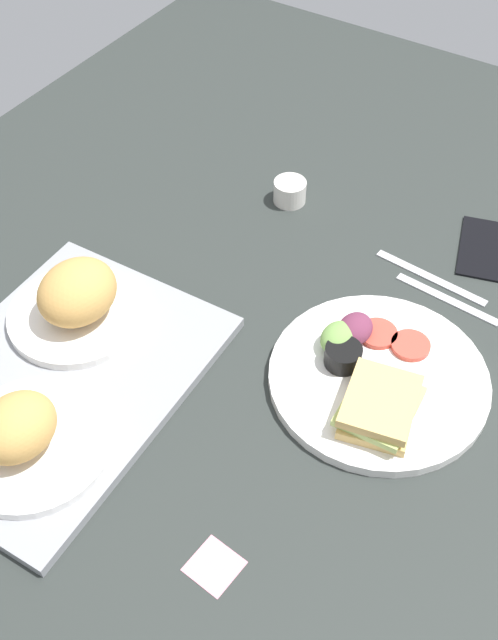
{
  "coord_description": "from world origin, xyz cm",
  "views": [
    {
      "loc": [
        -59.79,
        -36.12,
        85.23
      ],
      "look_at": [
        2.0,
        3.0,
        4.0
      ],
      "focal_mm": 43.09,
      "sensor_mm": 36.0,
      "label": 1
    }
  ],
  "objects_px": {
    "bread_plate_far": "(77,300)",
    "serving_tray": "(58,381)",
    "cell_phone": "(482,247)",
    "sticky_note": "(214,566)",
    "espresso_cup": "(290,192)",
    "fork": "(447,299)",
    "bread_plate_near": "(24,435)",
    "plate_with_salad": "(374,377)",
    "knife": "(431,277)"
  },
  "relations": [
    {
      "from": "cell_phone",
      "to": "sticky_note",
      "type": "bearing_deg",
      "value": 158.04
    },
    {
      "from": "plate_with_salad",
      "to": "bread_plate_near",
      "type": "bearing_deg",
      "value": 136.52
    },
    {
      "from": "bread_plate_near",
      "to": "cell_phone",
      "type": "relative_size",
      "value": 1.44
    },
    {
      "from": "fork",
      "to": "knife",
      "type": "height_order",
      "value": "same"
    },
    {
      "from": "knife",
      "to": "sticky_note",
      "type": "relative_size",
      "value": 3.39
    },
    {
      "from": "serving_tray",
      "to": "espresso_cup",
      "type": "xyz_separation_m",
      "value": [
        0.52,
        -0.07,
        0.01
      ]
    },
    {
      "from": "serving_tray",
      "to": "plate_with_salad",
      "type": "bearing_deg",
      "value": -57.5
    },
    {
      "from": "serving_tray",
      "to": "cell_phone",
      "type": "height_order",
      "value": "serving_tray"
    },
    {
      "from": "bread_plate_far",
      "to": "cell_phone",
      "type": "relative_size",
      "value": 1.39
    },
    {
      "from": "sticky_note",
      "to": "bread_plate_near",
      "type": "bearing_deg",
      "value": 90.28
    },
    {
      "from": "knife",
      "to": "cell_phone",
      "type": "relative_size",
      "value": 1.32
    },
    {
      "from": "serving_tray",
      "to": "fork",
      "type": "height_order",
      "value": "serving_tray"
    },
    {
      "from": "serving_tray",
      "to": "cell_phone",
      "type": "xyz_separation_m",
      "value": [
        0.58,
        -0.4,
        -0.0
      ]
    },
    {
      "from": "bread_plate_near",
      "to": "plate_with_salad",
      "type": "distance_m",
      "value": 0.47
    },
    {
      "from": "knife",
      "to": "cell_phone",
      "type": "bearing_deg",
      "value": -107.34
    },
    {
      "from": "bread_plate_far",
      "to": "sticky_note",
      "type": "distance_m",
      "value": 0.43
    },
    {
      "from": "bread_plate_far",
      "to": "sticky_note",
      "type": "height_order",
      "value": "bread_plate_far"
    },
    {
      "from": "bread_plate_far",
      "to": "sticky_note",
      "type": "relative_size",
      "value": 3.57
    },
    {
      "from": "bread_plate_far",
      "to": "espresso_cup",
      "type": "relative_size",
      "value": 3.57
    },
    {
      "from": "serving_tray",
      "to": "sticky_note",
      "type": "distance_m",
      "value": 0.35
    },
    {
      "from": "bread_plate_near",
      "to": "espresso_cup",
      "type": "height_order",
      "value": "bread_plate_near"
    },
    {
      "from": "plate_with_salad",
      "to": "sticky_note",
      "type": "relative_size",
      "value": 5.46
    },
    {
      "from": "bread_plate_far",
      "to": "sticky_note",
      "type": "xyz_separation_m",
      "value": [
        -0.21,
        -0.37,
        -0.05
      ]
    },
    {
      "from": "bread_plate_near",
      "to": "sticky_note",
      "type": "bearing_deg",
      "value": -89.72
    },
    {
      "from": "knife",
      "to": "sticky_note",
      "type": "xyz_separation_m",
      "value": [
        -0.57,
        0.02,
        -0.0
      ]
    },
    {
      "from": "knife",
      "to": "sticky_note",
      "type": "bearing_deg",
      "value": 92.75
    },
    {
      "from": "cell_phone",
      "to": "espresso_cup",
      "type": "bearing_deg",
      "value": 84.12
    },
    {
      "from": "bread_plate_far",
      "to": "knife",
      "type": "relative_size",
      "value": 1.05
    },
    {
      "from": "bread_plate_far",
      "to": "espresso_cup",
      "type": "bearing_deg",
      "value": -15.19
    },
    {
      "from": "bread_plate_far",
      "to": "serving_tray",
      "type": "bearing_deg",
      "value": -156.52
    },
    {
      "from": "plate_with_salad",
      "to": "cell_phone",
      "type": "relative_size",
      "value": 2.12
    },
    {
      "from": "bread_plate_far",
      "to": "espresso_cup",
      "type": "height_order",
      "value": "bread_plate_far"
    },
    {
      "from": "sticky_note",
      "to": "serving_tray",
      "type": "bearing_deg",
      "value": 72.65
    },
    {
      "from": "fork",
      "to": "cell_phone",
      "type": "distance_m",
      "value": 0.14
    },
    {
      "from": "bread_plate_near",
      "to": "cell_phone",
      "type": "xyz_separation_m",
      "value": [
        0.68,
        -0.35,
        -0.04
      ]
    },
    {
      "from": "espresso_cup",
      "to": "fork",
      "type": "relative_size",
      "value": 0.33
    },
    {
      "from": "serving_tray",
      "to": "plate_with_salad",
      "type": "xyz_separation_m",
      "value": [
        0.23,
        -0.37,
        0.01
      ]
    },
    {
      "from": "bread_plate_near",
      "to": "knife",
      "type": "distance_m",
      "value": 0.65
    },
    {
      "from": "bread_plate_near",
      "to": "knife",
      "type": "height_order",
      "value": "bread_plate_near"
    },
    {
      "from": "knife",
      "to": "serving_tray",
      "type": "bearing_deg",
      "value": 58.18
    },
    {
      "from": "bread_plate_near",
      "to": "sticky_note",
      "type": "distance_m",
      "value": 0.29
    },
    {
      "from": "serving_tray",
      "to": "sticky_note",
      "type": "bearing_deg",
      "value": -107.35
    },
    {
      "from": "plate_with_salad",
      "to": "knife",
      "type": "relative_size",
      "value": 1.61
    },
    {
      "from": "espresso_cup",
      "to": "cell_phone",
      "type": "xyz_separation_m",
      "value": [
        0.06,
        -0.33,
        -0.02
      ]
    },
    {
      "from": "serving_tray",
      "to": "fork",
      "type": "distance_m",
      "value": 0.59
    },
    {
      "from": "espresso_cup",
      "to": "sticky_note",
      "type": "distance_m",
      "value": 0.67
    },
    {
      "from": "bread_plate_far",
      "to": "fork",
      "type": "bearing_deg",
      "value": -52.23
    },
    {
      "from": "serving_tray",
      "to": "espresso_cup",
      "type": "distance_m",
      "value": 0.52
    },
    {
      "from": "plate_with_salad",
      "to": "cell_phone",
      "type": "distance_m",
      "value": 0.34
    },
    {
      "from": "serving_tray",
      "to": "bread_plate_near",
      "type": "xyz_separation_m",
      "value": [
        -0.1,
        -0.05,
        0.04
      ]
    }
  ]
}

